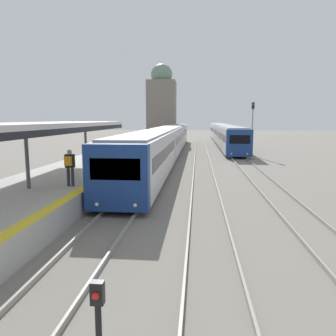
{
  "coord_description": "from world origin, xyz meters",
  "views": [
    {
      "loc": [
        3.28,
        -1.06,
        4.03
      ],
      "look_at": [
        1.86,
        14.6,
        1.66
      ],
      "focal_mm": 35.0,
      "sensor_mm": 36.0,
      "label": 1
    }
  ],
  "objects": [
    {
      "name": "signal_mast_far",
      "position": [
        9.19,
        35.48,
        3.59
      ],
      "size": [
        0.28,
        0.29,
        5.8
      ],
      "color": "gray",
      "rests_on": "ground_plane"
    },
    {
      "name": "distant_domed_building",
      "position": [
        -2.96,
        55.83,
        6.29
      ],
      "size": [
        4.76,
        4.76,
        13.28
      ],
      "color": "slate",
      "rests_on": "ground_plane"
    },
    {
      "name": "platform_canopy",
      "position": [
        -4.0,
        12.34,
        3.73
      ],
      "size": [
        4.0,
        18.71,
        2.84
      ],
      "color": "beige",
      "rests_on": "station_platform"
    },
    {
      "name": "train_far",
      "position": [
        7.44,
        53.03,
        1.72
      ],
      "size": [
        2.63,
        42.09,
        3.1
      ],
      "color": "navy",
      "rests_on": "ground_plane"
    },
    {
      "name": "person_on_platform",
      "position": [
        -2.42,
        12.99,
        2.0
      ],
      "size": [
        0.4,
        0.4,
        1.66
      ],
      "color": "#2D2D33",
      "rests_on": "station_platform"
    },
    {
      "name": "signal_post_near",
      "position": [
        1.81,
        3.39,
        1.02
      ],
      "size": [
        0.2,
        0.21,
        1.62
      ],
      "color": "black",
      "rests_on": "ground_plane"
    },
    {
      "name": "train_near",
      "position": [
        0.0,
        34.81,
        1.74
      ],
      "size": [
        2.67,
        46.35,
        3.15
      ],
      "color": "navy",
      "rests_on": "ground_plane"
    }
  ]
}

